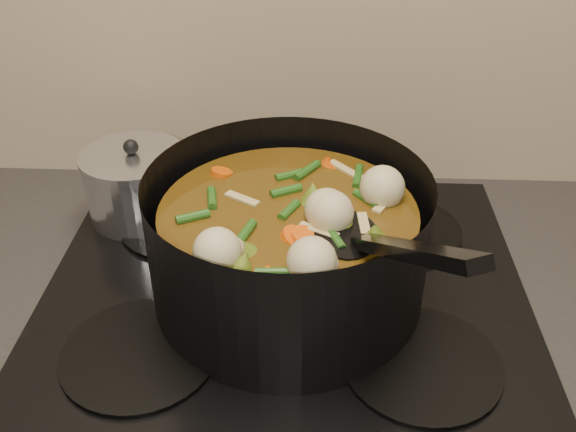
{
  "coord_description": "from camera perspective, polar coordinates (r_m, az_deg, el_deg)",
  "views": [
    {
      "loc": [
        0.03,
        1.29,
        1.47
      ],
      "look_at": [
        0.0,
        1.92,
        1.05
      ],
      "focal_mm": 40.0,
      "sensor_mm": 36.0,
      "label": 1
    }
  ],
  "objects": [
    {
      "name": "saucepan",
      "position": [
        0.97,
        -13.32,
        2.78
      ],
      "size": [
        0.15,
        0.15,
        0.12
      ],
      "rotation": [
        0.0,
        0.0,
        -0.18
      ],
      "color": "silver",
      "rests_on": "stovetop"
    },
    {
      "name": "stovetop",
      "position": [
        0.85,
        -0.25,
        -6.66
      ],
      "size": [
        0.62,
        0.54,
        0.03
      ],
      "color": "black",
      "rests_on": "counter"
    },
    {
      "name": "stockpot",
      "position": [
        0.78,
        0.04,
        -2.49
      ],
      "size": [
        0.4,
        0.45,
        0.25
      ],
      "rotation": [
        0.0,
        0.0,
        0.2
      ],
      "color": "black",
      "rests_on": "stovetop"
    }
  ]
}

